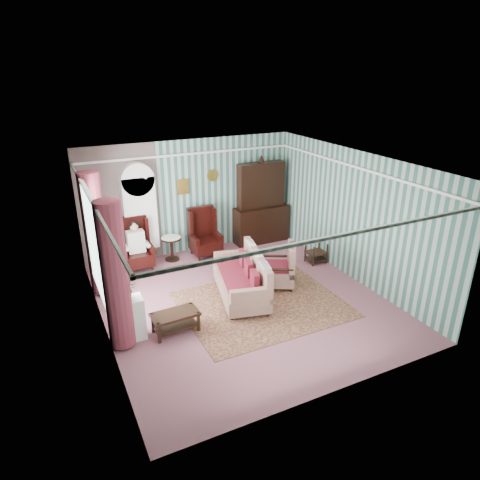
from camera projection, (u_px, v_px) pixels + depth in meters
name	position (u px, v px, depth m)	size (l,w,h in m)	color
floor	(242.00, 301.00, 8.92)	(6.00, 6.00, 0.00)	#8E5260
room_shell	(209.00, 211.00, 8.06)	(5.53, 6.02, 2.91)	#366259
bookcase	(141.00, 219.00, 10.32)	(0.80, 0.28, 2.24)	white
dresser_hutch	(261.00, 200.00, 11.50)	(1.50, 0.56, 2.36)	black
wingback_left	(136.00, 245.00, 10.08)	(0.76, 0.80, 1.25)	black
wingback_right	(205.00, 233.00, 10.79)	(0.76, 0.80, 1.25)	black
seated_woman	(136.00, 246.00, 10.09)	(0.44, 0.40, 1.18)	silver
round_side_table	(172.00, 249.00, 10.69)	(0.50, 0.50, 0.60)	black
nest_table	(316.00, 252.00, 10.57)	(0.45, 0.38, 0.54)	black
plant_stand	(128.00, 319.00, 7.56)	(0.55, 0.35, 0.80)	silver
rug	(262.00, 304.00, 8.79)	(3.20, 2.60, 0.01)	#531B1C
sofa	(240.00, 273.00, 8.90)	(1.96, 0.88, 1.10)	beige
floral_armchair	(277.00, 264.00, 9.37)	(0.81, 0.86, 1.05)	beige
coffee_table	(176.00, 322.00, 7.82)	(0.86, 0.45, 0.40)	black
potted_plant_a	(125.00, 290.00, 7.26)	(0.41, 0.36, 0.46)	#234A17
potted_plant_b	(126.00, 286.00, 7.42)	(0.23, 0.19, 0.42)	#234A17
potted_plant_c	(118.00, 291.00, 7.29)	(0.21, 0.21, 0.38)	#295A1C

